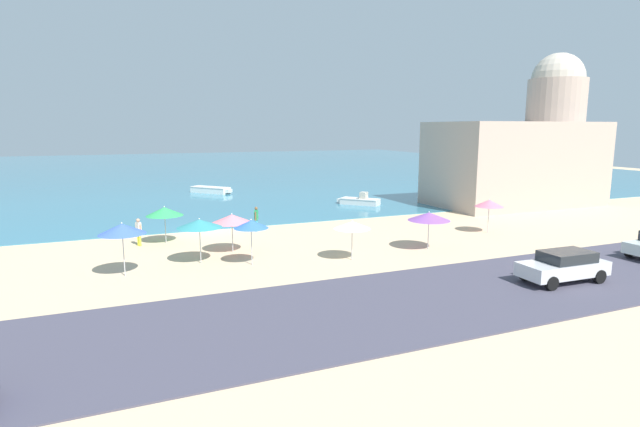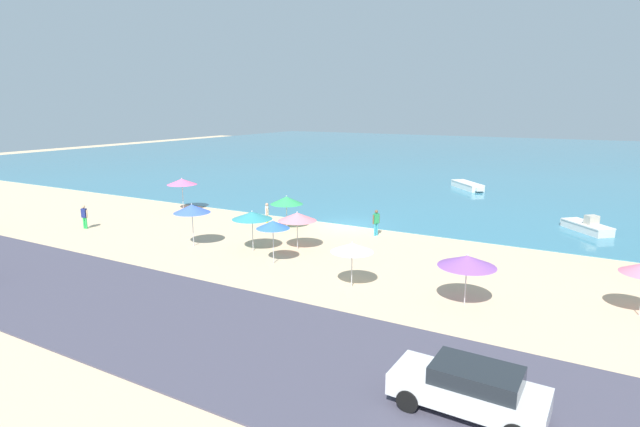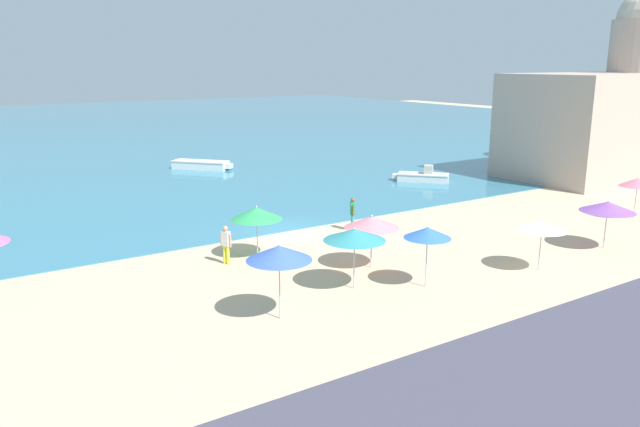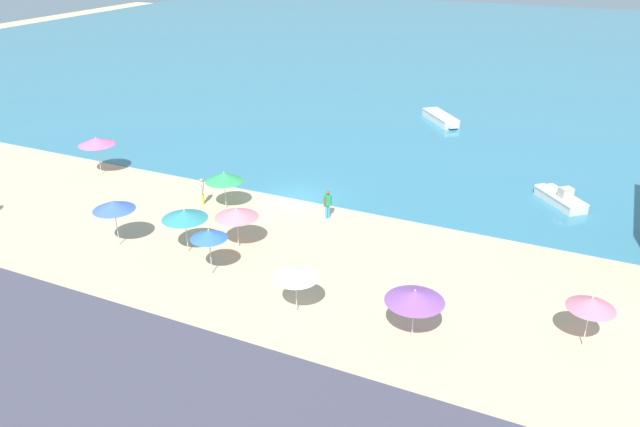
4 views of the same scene
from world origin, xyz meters
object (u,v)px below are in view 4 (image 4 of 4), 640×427
Objects in this scene: beach_umbrella_6 at (209,234)px; beach_umbrella_2 at (296,274)px; beach_umbrella_7 at (236,213)px; beach_umbrella_1 at (185,215)px; skiff_nearshore at (441,118)px; beach_umbrella_0 at (224,177)px; beach_umbrella_5 at (592,303)px; skiff_offshore at (560,198)px; beach_umbrella_8 at (96,141)px; bather_0 at (202,190)px; beach_umbrella_4 at (415,296)px; beach_umbrella_3 at (114,205)px; bather_1 at (328,203)px.

beach_umbrella_2 is at bearing -12.29° from beach_umbrella_6.
beach_umbrella_6 is 1.06× the size of beach_umbrella_7.
beach_umbrella_2 is at bearing -18.15° from beach_umbrella_1.
beach_umbrella_6 is 30.21m from skiff_nearshore.
beach_umbrella_0 is 1.00× the size of beach_umbrella_5.
beach_umbrella_2 is 19.73m from skiff_offshore.
skiff_offshore is at bearing 15.50° from beach_umbrella_8.
beach_umbrella_2 reaches higher than bather_0.
beach_umbrella_4 is at bearing -19.06° from beach_umbrella_7.
beach_umbrella_3 is (-2.58, -6.51, 0.32)m from beach_umbrella_0.
beach_umbrella_8 reaches higher than beach_umbrella_7.
beach_umbrella_5 is at bearing -11.43° from beach_umbrella_8.
beach_umbrella_3 is at bearing -111.64° from beach_umbrella_0.
beach_umbrella_8 is at bearing -129.32° from skiff_nearshore.
beach_umbrella_0 is 0.53× the size of skiff_nearshore.
beach_umbrella_7 is (2.10, 1.62, -0.16)m from beach_umbrella_1.
beach_umbrella_2 is 13.25m from bather_0.
beach_umbrella_6 reaches higher than beach_umbrella_0.
beach_umbrella_8 reaches higher than beach_umbrella_3.
beach_umbrella_4 is (14.20, -7.69, -0.03)m from beach_umbrella_0.
skiff_nearshore is (8.66, 23.16, -0.57)m from bather_0.
beach_umbrella_1 reaches higher than beach_umbrella_7.
beach_umbrella_1 is 13.83m from beach_umbrella_8.
beach_umbrella_5 is 31.50m from skiff_nearshore.
beach_umbrella_4 is 26.58m from beach_umbrella_8.
beach_umbrella_2 reaches higher than bather_1.
beach_umbrella_5 is 0.64× the size of skiff_offshore.
skiff_offshore is (9.37, 17.29, -1.54)m from beach_umbrella_2.
skiff_offshore is (19.92, 9.33, -0.55)m from bather_0.
beach_umbrella_8 is at bearing 174.27° from beach_umbrella_0.
bather_0 is at bearing 142.95° from beach_umbrella_2.
beach_umbrella_3 is 23.36m from beach_umbrella_5.
bather_1 is 14.50m from skiff_offshore.
beach_umbrella_5 reaches higher than bather_0.
beach_umbrella_0 is 0.88× the size of beach_umbrella_3.
beach_umbrella_6 reaches higher than beach_umbrella_5.
bather_1 reaches higher than skiff_offshore.
beach_umbrella_1 is 1.10× the size of beach_umbrella_2.
skiff_offshore is (29.22, 8.11, -1.96)m from beach_umbrella_8.
beach_umbrella_4 is at bearing -9.34° from beach_umbrella_1.
bather_0 is at bearing -175.15° from beach_umbrella_0.
bather_1 is 0.39× the size of skiff_nearshore.
beach_umbrella_7 is (-17.42, 1.37, -0.06)m from beach_umbrella_5.
beach_umbrella_6 reaches higher than bather_0.
beach_umbrella_1 is at bearing 170.66° from beach_umbrella_4.
beach_umbrella_4 reaches higher than skiff_nearshore.
beach_umbrella_0 is 0.95× the size of beach_umbrella_4.
beach_umbrella_8 is at bearing 168.57° from beach_umbrella_5.
beach_umbrella_8 is 28.42m from skiff_nearshore.
bather_1 is at bearing -146.89° from skiff_offshore.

